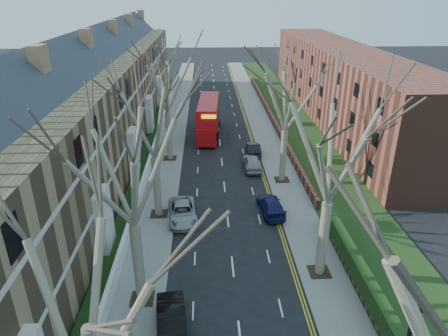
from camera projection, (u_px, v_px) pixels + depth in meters
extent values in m
cube|color=slate|center=(174.00, 127.00, 54.27)|extent=(3.00, 102.00, 0.12)
cube|color=slate|center=(262.00, 126.00, 54.77)|extent=(3.00, 102.00, 0.12)
cube|color=olive|center=(97.00, 109.00, 44.63)|extent=(9.00, 78.00, 10.00)
cube|color=#2E3038|center=(90.00, 54.00, 42.16)|extent=(4.67, 78.00, 4.67)
cube|color=silver|center=(138.00, 121.00, 45.43)|extent=(0.12, 78.00, 0.35)
cube|color=silver|center=(136.00, 91.00, 43.99)|extent=(0.12, 78.00, 0.35)
cube|color=brown|center=(340.00, 83.00, 56.87)|extent=(8.00, 54.00, 10.00)
cube|color=brown|center=(270.00, 114.00, 58.28)|extent=(0.35, 54.00, 0.90)
cube|color=black|center=(390.00, 327.00, 20.63)|extent=(0.70, 24.00, 1.20)
cube|color=white|center=(155.00, 145.00, 46.69)|extent=(0.30, 78.00, 1.00)
cube|color=#1F3413|center=(294.00, 125.00, 54.92)|extent=(6.00, 102.00, 0.06)
cube|color=black|center=(417.00, 305.00, 12.72)|extent=(0.18, 0.50, 0.22)
cylinder|color=#766B54|center=(139.00, 264.00, 23.13)|extent=(0.64, 0.64, 5.25)
cube|color=#2D2116|center=(142.00, 299.00, 24.20)|extent=(1.40, 1.40, 0.05)
cylinder|color=#766B54|center=(157.00, 187.00, 32.27)|extent=(0.64, 0.64, 5.07)
cube|color=#2D2116|center=(159.00, 214.00, 33.31)|extent=(1.40, 1.40, 0.05)
cylinder|color=#766B54|center=(169.00, 136.00, 43.16)|extent=(0.60, 0.60, 5.25)
cube|color=#2D2116|center=(170.00, 158.00, 44.24)|extent=(1.40, 1.40, 0.05)
cylinder|color=#766B54|center=(323.00, 239.00, 25.43)|extent=(0.64, 0.64, 5.25)
cube|color=#2D2116|center=(319.00, 272.00, 26.50)|extent=(1.40, 1.40, 0.05)
cylinder|color=#766B54|center=(283.00, 156.00, 38.21)|extent=(0.60, 0.60, 5.07)
cube|color=#2D2116|center=(282.00, 180.00, 39.25)|extent=(1.40, 1.40, 0.05)
cube|color=red|center=(209.00, 125.00, 51.05)|extent=(3.06, 10.70, 2.11)
cube|color=red|center=(208.00, 109.00, 50.22)|extent=(3.03, 10.18, 1.92)
cube|color=black|center=(209.00, 121.00, 50.87)|extent=(3.03, 9.86, 0.87)
cube|color=black|center=(208.00, 109.00, 50.18)|extent=(3.02, 9.65, 0.87)
imported|color=black|center=(172.00, 323.00, 21.63)|extent=(2.07, 4.61, 1.47)
imported|color=#9F9FA4|center=(183.00, 212.00, 32.52)|extent=(2.69, 5.04, 1.35)
imported|color=#171852|center=(271.00, 205.00, 33.56)|extent=(2.16, 4.59, 1.29)
imported|color=#93969C|center=(252.00, 162.00, 41.64)|extent=(1.81, 4.38, 1.48)
imported|color=black|center=(253.00, 149.00, 45.43)|extent=(1.40, 3.95, 1.30)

